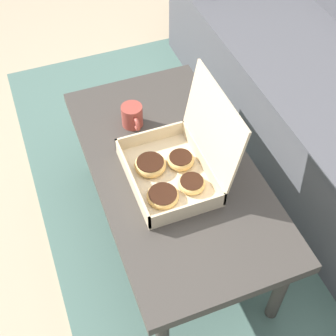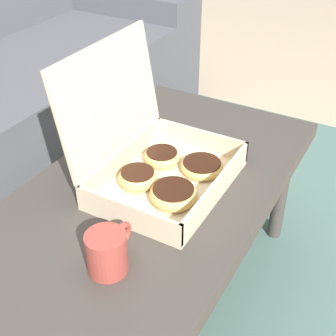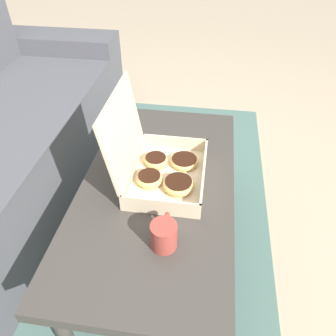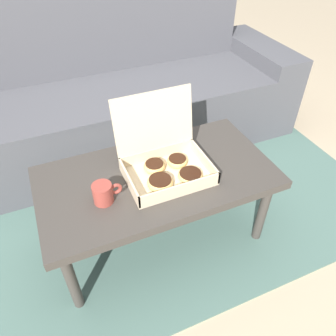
{
  "view_description": "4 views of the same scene",
  "coord_description": "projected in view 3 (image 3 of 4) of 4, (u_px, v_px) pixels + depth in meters",
  "views": [
    {
      "loc": [
        0.98,
        -0.5,
        1.65
      ],
      "look_at": [
        0.04,
        -0.14,
        0.47
      ],
      "focal_mm": 50.0,
      "sensor_mm": 36.0,
      "label": 1
    },
    {
      "loc": [
        -0.74,
        -0.58,
        1.1
      ],
      "look_at": [
        0.04,
        -0.14,
        0.47
      ],
      "focal_mm": 50.0,
      "sensor_mm": 36.0,
      "label": 2
    },
    {
      "loc": [
        -0.83,
        -0.27,
        1.22
      ],
      "look_at": [
        0.04,
        -0.14,
        0.47
      ],
      "focal_mm": 35.0,
      "sensor_mm": 36.0,
      "label": 3
    },
    {
      "loc": [
        -0.37,
        -1.1,
        1.38
      ],
      "look_at": [
        0.04,
        -0.14,
        0.47
      ],
      "focal_mm": 35.0,
      "sensor_mm": 36.0,
      "label": 4
    }
  ],
  "objects": [
    {
      "name": "pastry_box",
      "position": [
        160.0,
        165.0,
        1.16
      ],
      "size": [
        0.36,
        0.31,
        0.32
      ],
      "color": "beige",
      "rests_on": "coffee_table"
    },
    {
      "name": "ground_plane",
      "position": [
        135.0,
        252.0,
        1.45
      ],
      "size": [
        12.0,
        12.0,
        0.0
      ],
      "primitive_type": "plane",
      "color": "tan"
    },
    {
      "name": "coffee_table",
      "position": [
        158.0,
        194.0,
        1.19
      ],
      "size": [
        1.03,
        0.54,
        0.42
      ],
      "color": "#3D3833",
      "rests_on": "ground_plane"
    },
    {
      "name": "coffee_mug",
      "position": [
        164.0,
        235.0,
        0.94
      ],
      "size": [
        0.12,
        0.08,
        0.09
      ],
      "color": "#993D33",
      "rests_on": "coffee_table"
    },
    {
      "name": "area_rug",
      "position": [
        70.0,
        243.0,
        1.48
      ],
      "size": [
        2.58,
        1.79,
        0.01
      ],
      "primitive_type": "cube",
      "color": "#4C6B60",
      "rests_on": "ground_plane"
    }
  ]
}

